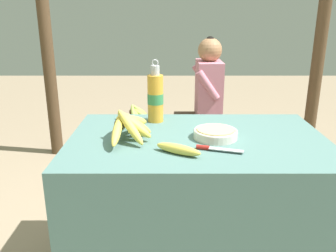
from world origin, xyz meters
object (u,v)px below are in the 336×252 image
Objects in this scene: support_post_far at (323,23)px; knife at (212,148)px; seated_vendor at (203,95)px; water_bottle at (155,97)px; banana_bunch_green at (137,112)px; loose_banana_front at (178,149)px; wooden_bench at (184,127)px; serving_bowl at (215,133)px; banana_bunch_ripe at (128,124)px; support_post_near at (44,23)px.

knife is at bearing -122.44° from support_post_far.
support_post_far reaches higher than seated_vendor.
banana_bunch_green is at bearing 100.23° from water_bottle.
wooden_bench is (0.10, 1.57, -0.42)m from loose_banana_front.
serving_bowl is at bearing -70.52° from banana_bunch_green.
banana_bunch_ripe is 1.84× the size of knife.
knife is 0.65× the size of banana_bunch_green.
banana_bunch_ripe is 1.79× the size of serving_bowl.
support_post_near is at bearing 141.49° from knife.
banana_bunch_green is (-0.46, 1.54, -0.27)m from knife.
water_bottle is at bearing 138.08° from knife.
wooden_bench is 0.66× the size of support_post_far.
wooden_bench is 0.43m from banana_bunch_green.
loose_banana_front is at bearing -59.03° from support_post_near.
serving_bowl is 0.08× the size of support_post_far.
water_bottle is (0.12, 0.27, 0.06)m from banana_bunch_ripe.
banana_bunch_ripe is 0.30m from loose_banana_front.
support_post_near is (-1.38, 0.34, 0.57)m from seated_vendor.
seated_vendor is at bearing 80.74° from loose_banana_front.
support_post_far is (1.43, 1.42, 0.33)m from water_bottle.
serving_bowl is 0.26m from loose_banana_front.
water_bottle is 0.51m from knife.
water_bottle is 0.48m from loose_banana_front.
knife is at bearing -101.34° from serving_bowl.
seated_vendor is (0.07, 1.35, -0.13)m from serving_bowl.
knife is 0.08× the size of support_post_far.
loose_banana_front is at bearing -132.64° from serving_bowl.
serving_bowl is 0.13× the size of wooden_bench.
water_bottle is 1.20m from banana_bunch_green.
seated_vendor is 1.26m from support_post_far.
banana_bunch_green is at bearing -4.30° from seated_vendor.
seated_vendor is at bearing 86.91° from serving_bowl.
banana_bunch_green is at bearing 109.48° from serving_bowl.
wooden_bench is at bearing -12.33° from seated_vendor.
support_post_near reaches higher than banana_bunch_ripe.
banana_bunch_green is at bearing 123.36° from knife.
banana_bunch_ripe is 0.41m from serving_bowl.
banana_bunch_green reaches higher than wooden_bench.
support_post_near is (-1.02, 1.42, 0.33)m from water_bottle.
serving_bowl is 0.16m from knife.
serving_bowl is 0.41m from water_bottle.
knife is 1.63m from banana_bunch_green.
support_post_far is (1.55, 1.69, 0.39)m from banana_bunch_ripe.
banana_bunch_ripe is 1.11× the size of water_bottle.
loose_banana_front reaches higher than knife.
support_post_far is at bearing 14.09° from wooden_bench.
wooden_bench is at bearing 108.74° from knife.
loose_banana_front is 1.63m from banana_bunch_green.
banana_bunch_ripe is 1.83× the size of loose_banana_front.
serving_bowl is 2.18m from support_post_near.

